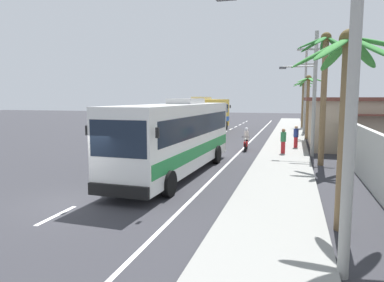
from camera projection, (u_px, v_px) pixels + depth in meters
ground_plane at (83, 203)px, 13.02m from camera, size 160.00×160.00×0.00m
sidewalk_kerb at (282, 162)px, 20.68m from camera, size 3.20×90.00×0.14m
lane_markings at (221, 150)px, 26.08m from camera, size 3.89×71.00×0.01m
boundary_wall at (344, 138)px, 23.32m from camera, size 0.24×60.00×2.45m
coach_bus_foreground at (177, 135)px, 17.73m from camera, size 3.15×11.75×3.79m
coach_bus_far_lane at (205, 114)px, 38.42m from camera, size 3.32×12.56×3.91m
motorcycle_beside_bus at (246, 141)px, 25.86m from camera, size 0.56×1.96×1.67m
pedestrian_near_kerb at (283, 140)px, 23.54m from camera, size 0.36×0.36×1.66m
pedestrian_midwalk at (296, 136)px, 26.30m from camera, size 0.36×0.36×1.62m
utility_pole_nearest at (347, 68)px, 7.09m from camera, size 3.99×0.24×8.15m
utility_pole_mid at (313, 90)px, 22.77m from camera, size 3.43×0.24×8.01m
utility_pole_far at (305, 91)px, 38.45m from camera, size 2.07×0.24×8.80m
palm_nearest at (308, 94)px, 32.61m from camera, size 2.51×2.71×5.88m
palm_second at (347, 94)px, 9.84m from camera, size 3.28×2.92×5.70m
palm_third at (324, 74)px, 19.60m from camera, size 3.02×3.13×7.38m
palm_fourth at (303, 95)px, 43.92m from camera, size 2.78×2.76×6.06m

